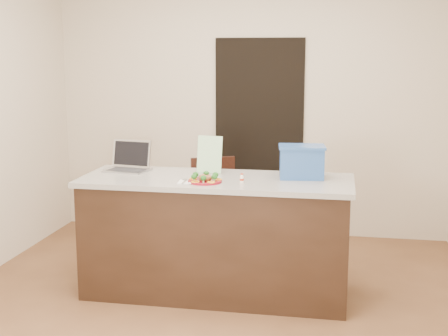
% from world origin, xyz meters
% --- Properties ---
extents(ground, '(4.00, 4.00, 0.00)m').
position_xyz_m(ground, '(0.00, 0.00, 0.00)').
color(ground, brown).
rests_on(ground, ground).
extents(room_shell, '(4.00, 4.00, 4.00)m').
position_xyz_m(room_shell, '(0.00, 0.00, 1.62)').
color(room_shell, white).
rests_on(room_shell, ground).
extents(doorway, '(0.90, 0.02, 2.00)m').
position_xyz_m(doorway, '(0.10, 1.98, 1.00)').
color(doorway, black).
rests_on(doorway, ground).
extents(island, '(2.06, 0.76, 0.92)m').
position_xyz_m(island, '(0.00, 0.25, 0.46)').
color(island, black).
rests_on(island, ground).
extents(plate, '(0.25, 0.25, 0.02)m').
position_xyz_m(plate, '(-0.05, 0.08, 0.93)').
color(plate, maroon).
rests_on(plate, island).
extents(meatballs, '(0.10, 0.10, 0.04)m').
position_xyz_m(meatballs, '(-0.05, 0.08, 0.95)').
color(meatballs, brown).
rests_on(meatballs, plate).
extents(broccoli, '(0.20, 0.21, 0.04)m').
position_xyz_m(broccoli, '(-0.05, 0.08, 0.97)').
color(broccoli, '#134312').
rests_on(broccoli, plate).
extents(pepper_rings, '(0.25, 0.24, 0.01)m').
position_xyz_m(pepper_rings, '(-0.05, 0.08, 0.94)').
color(pepper_rings, orange).
rests_on(pepper_rings, plate).
extents(napkin, '(0.15, 0.15, 0.01)m').
position_xyz_m(napkin, '(-0.17, 0.06, 0.92)').
color(napkin, silver).
rests_on(napkin, island).
extents(fork, '(0.03, 0.17, 0.00)m').
position_xyz_m(fork, '(-0.19, 0.07, 0.93)').
color(fork, '#AFB0B4').
rests_on(fork, napkin).
extents(knife, '(0.03, 0.19, 0.01)m').
position_xyz_m(knife, '(-0.14, 0.04, 0.93)').
color(knife, white).
rests_on(knife, napkin).
extents(yogurt_bottle, '(0.03, 0.03, 0.06)m').
position_xyz_m(yogurt_bottle, '(0.22, 0.13, 0.95)').
color(yogurt_bottle, white).
rests_on(yogurt_bottle, island).
extents(laptop, '(0.37, 0.32, 0.24)m').
position_xyz_m(laptop, '(-0.75, 0.43, 0.98)').
color(laptop, '#AEAEB2').
rests_on(laptop, island).
extents(leaflet, '(0.21, 0.08, 0.29)m').
position_xyz_m(leaflet, '(-0.09, 0.44, 1.07)').
color(leaflet, white).
rests_on(leaflet, island).
extents(blue_box, '(0.37, 0.29, 0.25)m').
position_xyz_m(blue_box, '(0.63, 0.38, 1.05)').
color(blue_box, '#285093').
rests_on(blue_box, island).
extents(chair, '(0.54, 0.55, 0.92)m').
position_xyz_m(chair, '(-0.22, 1.09, 0.52)').
color(chair, '#34170F').
rests_on(chair, ground).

